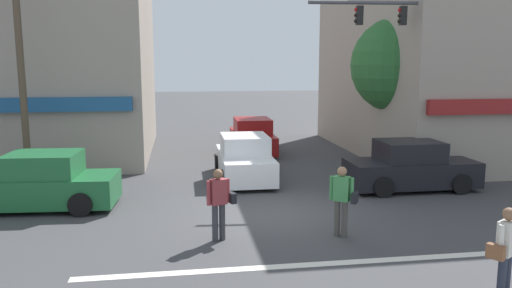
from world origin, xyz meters
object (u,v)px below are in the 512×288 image
Objects in this scene: sedan_parked_curbside at (252,137)px; pedestrian_far_side at (219,200)px; utility_pole_near_left at (21,66)px; pedestrian_foreground_with_bag at (505,250)px; sedan_approaching_near at (244,159)px; street_tree at (399,65)px; pedestrian_mid_crossing at (342,197)px; sedan_crossing_leftbound at (411,167)px; sedan_waiting_far at (42,184)px; traffic_light_mast at (422,59)px.

sedan_parked_curbside is 2.47× the size of pedestrian_far_side.
utility_pole_near_left reaches higher than pedestrian_foreground_with_bag.
sedan_approaching_near and sedan_parked_curbside have the same top height.
sedan_parked_curbside is (1.04, 5.17, 0.00)m from sedan_approaching_near.
pedestrian_far_side is (-4.47, 3.77, 0.00)m from pedestrian_foreground_with_bag.
street_tree is 3.50× the size of pedestrian_foreground_with_bag.
utility_pole_near_left reaches higher than pedestrian_mid_crossing.
pedestrian_foreground_with_bag and pedestrian_mid_crossing have the same top height.
sedan_crossing_leftbound is 2.46× the size of pedestrian_far_side.
sedan_waiting_far is at bearing -67.64° from utility_pole_near_left.
pedestrian_mid_crossing reaches higher than sedan_approaching_near.
pedestrian_mid_crossing is at bearing -35.31° from utility_pole_near_left.
pedestrian_foreground_with_bag is (-2.00, -7.56, 0.24)m from sedan_crossing_leftbound.
utility_pole_near_left is 12.94m from traffic_light_mast.
traffic_light_mast is at bearing -100.57° from street_tree.
street_tree is at bearing 79.43° from traffic_light_mast.
sedan_crossing_leftbound is at bearing -22.94° from sedan_approaching_near.
street_tree reaches higher than pedestrian_foreground_with_bag.
sedan_waiting_far is (-11.80, -1.37, -3.46)m from traffic_light_mast.
sedan_waiting_far is (-11.16, -0.48, 0.00)m from sedan_crossing_leftbound.
sedan_crossing_leftbound is 7.83m from pedestrian_foreground_with_bag.
utility_pole_near_left is 1.84× the size of sedan_approaching_near.
street_tree is 9.56m from pedestrian_mid_crossing.
pedestrian_mid_crossing reaches higher than sedan_crossing_leftbound.
utility_pole_near_left is at bearing -173.17° from street_tree.
street_tree reaches higher than pedestrian_far_side.
sedan_crossing_leftbound is at bearing 47.60° from pedestrian_mid_crossing.
utility_pole_near_left is at bearing 136.55° from pedestrian_foreground_with_bag.
sedan_parked_curbside is (-4.07, 7.33, 0.00)m from sedan_crossing_leftbound.
sedan_crossing_leftbound is (12.23, -2.13, -3.22)m from utility_pole_near_left.
street_tree is 2.90m from traffic_light_mast.
sedan_approaching_near is 10.21m from pedestrian_foreground_with_bag.
sedan_waiting_far is at bearing 144.77° from pedestrian_far_side.
pedestrian_mid_crossing is (-3.62, -3.97, 0.24)m from sedan_crossing_leftbound.
sedan_approaching_near is 2.46× the size of pedestrian_foreground_with_bag.
sedan_approaching_near is at bearing -101.43° from sedan_parked_curbside.
pedestrian_far_side is (-2.85, 0.18, 0.00)m from pedestrian_mid_crossing.
street_tree is at bearing 44.54° from pedestrian_far_side.
pedestrian_foreground_with_bag is 1.00× the size of pedestrian_mid_crossing.
street_tree is at bearing -34.44° from sedan_parked_curbside.
pedestrian_foreground_with_bag is at bearing -43.45° from utility_pole_near_left.
sedan_crossing_leftbound is at bearing 2.44° from sedan_waiting_far.
street_tree reaches higher than sedan_parked_curbside.
pedestrian_far_side is (-7.64, -7.52, -2.99)m from street_tree.
sedan_approaching_near is at bearing 157.06° from sedan_crossing_leftbound.
pedestrian_mid_crossing is at bearing 114.34° from pedestrian_foreground_with_bag.
street_tree is at bearing 14.04° from sedan_approaching_near.
sedan_waiting_far is (1.07, -2.60, -3.22)m from utility_pole_near_left.
pedestrian_foreground_with_bag and pedestrian_far_side have the same top height.
traffic_light_mast reaches higher than street_tree.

